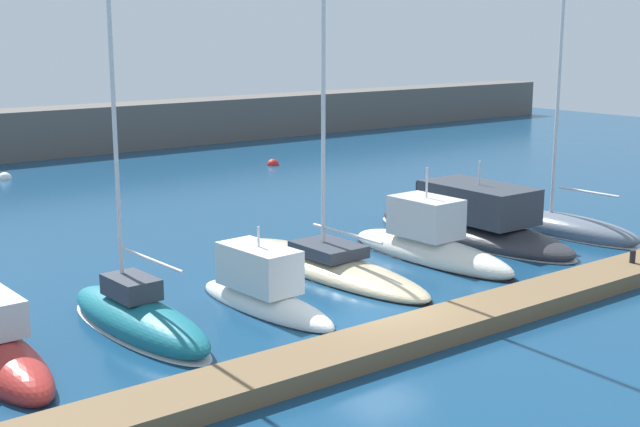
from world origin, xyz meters
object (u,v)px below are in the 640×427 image
at_px(motorboat_white_fourth, 263,292).
at_px(mooring_buoy_red, 273,165).
at_px(motorboat_ivory_sixth, 428,244).
at_px(mooring_buoy_white, 5,179).
at_px(sailboat_teal_third, 138,317).
at_px(sailboat_slate_eighth, 568,227).
at_px(dock_bollard, 633,257).
at_px(sailboat_sand_fifth, 328,264).
at_px(motorboat_charcoal_seventh, 472,223).

bearing_deg(motorboat_white_fourth, mooring_buoy_red, -38.79).
distance_m(motorboat_ivory_sixth, mooring_buoy_white, 28.22).
distance_m(sailboat_teal_third, mooring_buoy_white, 28.53).
xyz_separation_m(motorboat_white_fourth, mooring_buoy_white, (1.52, 28.39, -0.48)).
xyz_separation_m(motorboat_ivory_sixth, sailboat_slate_eighth, (7.36, -0.87, -0.20)).
xyz_separation_m(sailboat_slate_eighth, mooring_buoy_red, (1.08, 23.13, -0.35)).
relative_size(sailboat_teal_third, mooring_buoy_red, 15.42).
xyz_separation_m(mooring_buoy_red, dock_bollard, (-4.59, -28.36, 0.73)).
relative_size(motorboat_white_fourth, sailboat_slate_eighth, 0.55).
bearing_deg(motorboat_white_fourth, sailboat_teal_third, 80.97).
height_order(mooring_buoy_white, dock_bollard, dock_bollard).
height_order(sailboat_sand_fifth, mooring_buoy_red, sailboat_sand_fifth).
bearing_deg(mooring_buoy_white, sailboat_teal_third, -101.23).
xyz_separation_m(sailboat_sand_fifth, motorboat_charcoal_seventh, (7.83, 0.32, 0.33)).
bearing_deg(sailboat_teal_third, sailboat_sand_fifth, -81.58).
relative_size(motorboat_white_fourth, motorboat_charcoal_seventh, 0.61).
xyz_separation_m(sailboat_sand_fifth, mooring_buoy_white, (-2.61, 26.45, -0.28)).
height_order(sailboat_slate_eighth, mooring_buoy_red, sailboat_slate_eighth).
bearing_deg(motorboat_charcoal_seventh, mooring_buoy_red, -11.75).
height_order(sailboat_teal_third, sailboat_sand_fifth, sailboat_sand_fifth).
relative_size(mooring_buoy_white, mooring_buoy_red, 1.05).
distance_m(sailboat_teal_third, motorboat_white_fourth, 4.06).
xyz_separation_m(motorboat_white_fourth, sailboat_slate_eighth, (15.54, 0.11, -0.12)).
relative_size(motorboat_white_fourth, dock_bollard, 14.34).
distance_m(motorboat_white_fourth, motorboat_ivory_sixth, 8.24).
bearing_deg(sailboat_sand_fifth, sailboat_slate_eighth, -99.47).
distance_m(sailboat_teal_third, mooring_buoy_red, 30.79).
bearing_deg(sailboat_teal_third, motorboat_charcoal_seventh, -85.60).
bearing_deg(motorboat_white_fourth, sailboat_sand_fifth, -68.04).
relative_size(sailboat_slate_eighth, mooring_buoy_white, 14.07).
bearing_deg(motorboat_ivory_sixth, sailboat_teal_third, 91.25).
xyz_separation_m(sailboat_sand_fifth, mooring_buoy_red, (12.50, 21.30, -0.28)).
relative_size(motorboat_charcoal_seventh, sailboat_slate_eighth, 0.91).
distance_m(motorboat_charcoal_seventh, dock_bollard, 7.38).
bearing_deg(sailboat_slate_eighth, dock_bollard, 143.86).
bearing_deg(sailboat_slate_eighth, motorboat_charcoal_seventh, 56.84).
xyz_separation_m(motorboat_white_fourth, mooring_buoy_red, (16.63, 23.23, -0.48)).
relative_size(sailboat_teal_third, motorboat_ivory_sixth, 1.50).
distance_m(motorboat_white_fourth, mooring_buoy_white, 28.44).
bearing_deg(mooring_buoy_red, motorboat_white_fourth, -125.59).
bearing_deg(sailboat_sand_fifth, motorboat_charcoal_seventh, -88.07).
relative_size(motorboat_white_fourth, sailboat_sand_fifth, 0.35).
relative_size(sailboat_teal_third, sailboat_sand_fifth, 0.65).
height_order(motorboat_charcoal_seventh, sailboat_slate_eighth, sailboat_slate_eighth).
bearing_deg(sailboat_slate_eighth, sailboat_sand_fifth, 78.60).
xyz_separation_m(motorboat_white_fourth, sailboat_sand_fifth, (4.12, 1.94, -0.20)).
height_order(sailboat_teal_third, motorboat_ivory_sixth, sailboat_teal_third).
distance_m(motorboat_charcoal_seventh, sailboat_slate_eighth, 4.19).
relative_size(motorboat_ivory_sixth, sailboat_slate_eighth, 0.70).
xyz_separation_m(sailboat_slate_eighth, mooring_buoy_white, (-14.02, 28.28, -0.35)).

